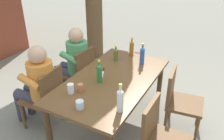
% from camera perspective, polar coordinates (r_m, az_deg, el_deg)
% --- Properties ---
extents(ground_plane, '(24.00, 24.00, 0.00)m').
position_cam_1_polar(ground_plane, '(3.35, 0.00, -13.51)').
color(ground_plane, gray).
extents(dining_table, '(1.71, 0.94, 0.76)m').
position_cam_1_polar(dining_table, '(2.95, 0.00, -3.60)').
color(dining_table, brown).
rests_on(dining_table, ground_plane).
extents(chair_far_left, '(0.47, 0.47, 0.87)m').
position_cam_1_polar(chair_far_left, '(3.19, -15.66, -6.04)').
color(chair_far_left, brown).
rests_on(chair_far_left, ground_plane).
extents(chair_far_right, '(0.48, 0.48, 0.87)m').
position_cam_1_polar(chair_far_right, '(3.68, -7.76, -0.38)').
color(chair_far_right, brown).
rests_on(chair_far_right, ground_plane).
extents(chair_near_left, '(0.44, 0.44, 0.87)m').
position_cam_1_polar(chair_near_left, '(2.55, 11.59, -15.41)').
color(chair_near_left, brown).
rests_on(chair_near_left, ground_plane).
extents(chair_near_right, '(0.49, 0.49, 0.87)m').
position_cam_1_polar(chair_near_right, '(3.14, 15.91, -6.67)').
color(chair_near_right, brown).
rests_on(chair_near_right, ground_plane).
extents(person_in_white_shirt, '(0.47, 0.62, 1.18)m').
position_cam_1_polar(person_in_white_shirt, '(3.17, -17.57, -3.01)').
color(person_in_white_shirt, orange).
rests_on(person_in_white_shirt, ground_plane).
extents(person_in_plaid_shirt, '(0.47, 0.62, 1.18)m').
position_cam_1_polar(person_in_plaid_shirt, '(3.67, -9.25, 2.34)').
color(person_in_plaid_shirt, '#4C935B').
rests_on(person_in_plaid_shirt, ground_plane).
extents(bottle_blue, '(0.06, 0.06, 0.30)m').
position_cam_1_polar(bottle_blue, '(3.24, 7.32, 3.58)').
color(bottle_blue, '#2D56A3').
rests_on(bottle_blue, dining_table).
extents(bottle_green, '(0.06, 0.06, 0.29)m').
position_cam_1_polar(bottle_green, '(2.78, -3.08, -0.62)').
color(bottle_green, '#287A38').
rests_on(bottle_green, dining_table).
extents(bottle_amber, '(0.06, 0.06, 0.28)m').
position_cam_1_polar(bottle_amber, '(3.47, 4.76, 5.29)').
color(bottle_amber, '#996019').
rests_on(bottle_amber, dining_table).
extents(bottle_olive, '(0.06, 0.06, 0.22)m').
position_cam_1_polar(bottle_olive, '(3.33, 0.90, 3.85)').
color(bottle_olive, '#566623').
rests_on(bottle_olive, dining_table).
extents(bottle_clear, '(0.06, 0.06, 0.31)m').
position_cam_1_polar(bottle_clear, '(2.29, 1.99, -7.20)').
color(bottle_clear, white).
rests_on(bottle_clear, dining_table).
extents(cup_terracotta, '(0.07, 0.07, 0.09)m').
position_cam_1_polar(cup_terracotta, '(2.66, -7.61, -4.25)').
color(cup_terracotta, '#BC6B47').
rests_on(cup_terracotta, dining_table).
extents(cup_white, '(0.07, 0.07, 0.11)m').
position_cam_1_polar(cup_white, '(2.64, -9.95, -4.45)').
color(cup_white, white).
rests_on(cup_white, dining_table).
extents(cup_glass, '(0.08, 0.08, 0.09)m').
position_cam_1_polar(cup_glass, '(2.40, -7.79, -8.29)').
color(cup_glass, silver).
rests_on(cup_glass, dining_table).
extents(table_knife, '(0.23, 0.12, 0.01)m').
position_cam_1_polar(table_knife, '(3.05, -2.17, -0.47)').
color(table_knife, silver).
rests_on(table_knife, dining_table).
extents(backpack_by_near_side, '(0.30, 0.24, 0.46)m').
position_cam_1_polar(backpack_by_near_side, '(4.38, 6.01, 0.63)').
color(backpack_by_near_side, maroon).
rests_on(backpack_by_near_side, ground_plane).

